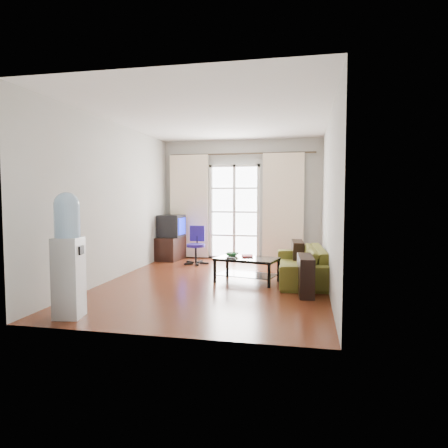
# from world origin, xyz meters

# --- Properties ---
(floor) EXTENTS (5.20, 5.20, 0.00)m
(floor) POSITION_xyz_m (0.00, 0.00, 0.00)
(floor) COLOR maroon
(floor) RESTS_ON ground
(ceiling) EXTENTS (5.20, 5.20, 0.00)m
(ceiling) POSITION_xyz_m (0.00, 0.00, 2.70)
(ceiling) COLOR white
(ceiling) RESTS_ON wall_back
(wall_back) EXTENTS (3.60, 0.02, 2.70)m
(wall_back) POSITION_xyz_m (0.00, 2.60, 1.35)
(wall_back) COLOR #BBBAB2
(wall_back) RESTS_ON floor
(wall_front) EXTENTS (3.60, 0.02, 2.70)m
(wall_front) POSITION_xyz_m (0.00, -2.60, 1.35)
(wall_front) COLOR #BBBAB2
(wall_front) RESTS_ON floor
(wall_left) EXTENTS (0.02, 5.20, 2.70)m
(wall_left) POSITION_xyz_m (-1.80, 0.00, 1.35)
(wall_left) COLOR #BBBAB2
(wall_left) RESTS_ON floor
(wall_right) EXTENTS (0.02, 5.20, 2.70)m
(wall_right) POSITION_xyz_m (1.80, 0.00, 1.35)
(wall_right) COLOR #BBBAB2
(wall_right) RESTS_ON floor
(french_door) EXTENTS (1.16, 0.06, 2.15)m
(french_door) POSITION_xyz_m (-0.15, 2.54, 1.07)
(french_door) COLOR white
(french_door) RESTS_ON wall_back
(curtain_rod) EXTENTS (3.30, 0.04, 0.04)m
(curtain_rod) POSITION_xyz_m (0.00, 2.50, 2.38)
(curtain_rod) COLOR #4C3F2D
(curtain_rod) RESTS_ON wall_back
(curtain_left) EXTENTS (0.90, 0.07, 2.35)m
(curtain_left) POSITION_xyz_m (-1.20, 2.48, 1.20)
(curtain_left) COLOR #FFECCD
(curtain_left) RESTS_ON curtain_rod
(curtain_right) EXTENTS (0.90, 0.07, 2.35)m
(curtain_right) POSITION_xyz_m (0.95, 2.48, 1.20)
(curtain_right) COLOR #FFECCD
(curtain_right) RESTS_ON curtain_rod
(radiator) EXTENTS (0.64, 0.12, 0.64)m
(radiator) POSITION_xyz_m (0.80, 2.50, 0.33)
(radiator) COLOR gray
(radiator) RESTS_ON floor
(sofa) EXTENTS (2.07, 1.08, 0.57)m
(sofa) POSITION_xyz_m (1.38, 0.49, 0.28)
(sofa) COLOR brown
(sofa) RESTS_ON floor
(coffee_table) EXTENTS (1.11, 0.78, 0.41)m
(coffee_table) POSITION_xyz_m (0.50, 0.15, 0.26)
(coffee_table) COLOR silver
(coffee_table) RESTS_ON floor
(bowl) EXTENTS (0.30, 0.30, 0.05)m
(bowl) POSITION_xyz_m (0.22, 0.31, 0.43)
(bowl) COLOR #328A34
(bowl) RESTS_ON coffee_table
(book) EXTENTS (0.29, 0.33, 0.02)m
(book) POSITION_xyz_m (0.39, 0.27, 0.42)
(book) COLOR maroon
(book) RESTS_ON coffee_table
(remote) EXTENTS (0.14, 0.04, 0.02)m
(remote) POSITION_xyz_m (0.24, 0.04, 0.42)
(remote) COLOR black
(remote) RESTS_ON coffee_table
(tv_stand) EXTENTS (0.54, 0.75, 0.52)m
(tv_stand) POSITION_xyz_m (-1.54, 2.12, 0.26)
(tv_stand) COLOR black
(tv_stand) RESTS_ON floor
(crt_tv) EXTENTS (0.57, 0.56, 0.50)m
(crt_tv) POSITION_xyz_m (-1.54, 2.14, 0.76)
(crt_tv) COLOR black
(crt_tv) RESTS_ON tv_stand
(task_chair) EXTENTS (0.60, 0.60, 0.80)m
(task_chair) POSITION_xyz_m (-0.82, 1.69, 0.24)
(task_chair) COLOR black
(task_chair) RESTS_ON floor
(water_cooler) EXTENTS (0.35, 0.34, 1.48)m
(water_cooler) POSITION_xyz_m (-1.26, -2.21, 0.77)
(water_cooler) COLOR silver
(water_cooler) RESTS_ON floor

